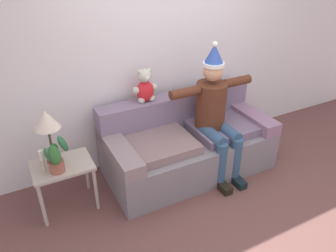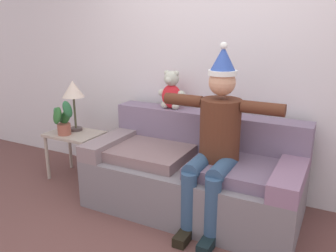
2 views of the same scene
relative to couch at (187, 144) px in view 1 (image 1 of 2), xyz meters
name	(u,v)px [view 1 (image 1 of 2)]	position (x,y,z in m)	size (l,w,h in m)	color
ground_plane	(238,221)	(0.00, -1.01, -0.34)	(10.00, 10.00, 0.00)	brown
back_wall	(166,47)	(0.00, 0.54, 1.01)	(7.00, 0.10, 2.70)	silver
couch	(187,144)	(0.00, 0.00, 0.00)	(1.92, 0.91, 0.86)	slate
person_seated	(215,111)	(0.25, -0.17, 0.44)	(1.02, 0.77, 1.53)	#522919
teddy_bear	(145,87)	(-0.39, 0.28, 0.69)	(0.29, 0.17, 0.38)	red
side_table	(63,171)	(-1.43, -0.01, 0.11)	(0.58, 0.42, 0.53)	#B0A191
table_lamp	(47,122)	(-1.48, 0.07, 0.63)	(0.24, 0.24, 0.56)	#4F3F3D
potted_plant	(55,157)	(-1.48, -0.11, 0.36)	(0.26, 0.23, 0.39)	#9C5443
candle_tall	(42,158)	(-1.59, -0.03, 0.33)	(0.04, 0.04, 0.22)	beige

